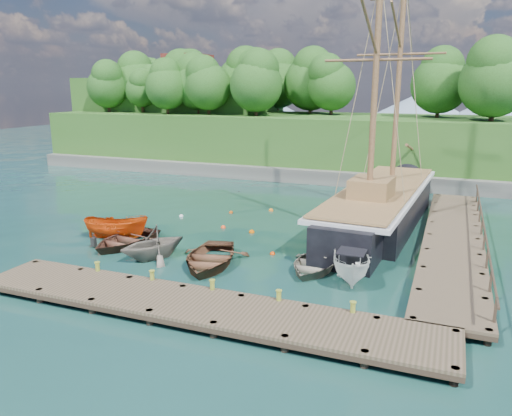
# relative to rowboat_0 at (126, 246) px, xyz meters

# --- Properties ---
(ground) EXTENTS (160.00, 160.00, 0.00)m
(ground) POSITION_rel_rowboat_0_xyz_m (6.22, -0.08, 0.00)
(ground) COLOR #123425
(ground) RESTS_ON ground
(dock_near) EXTENTS (20.00, 3.20, 1.10)m
(dock_near) POSITION_rel_rowboat_0_xyz_m (8.22, -6.58, 0.43)
(dock_near) COLOR #473C29
(dock_near) RESTS_ON ground
(dock_east) EXTENTS (3.20, 24.00, 1.10)m
(dock_east) POSITION_rel_rowboat_0_xyz_m (17.72, 6.92, 0.43)
(dock_east) COLOR #473C29
(dock_east) RESTS_ON ground
(bollard_0) EXTENTS (0.26, 0.26, 0.45)m
(bollard_0) POSITION_rel_rowboat_0_xyz_m (2.22, -5.18, 0.00)
(bollard_0) COLOR olive
(bollard_0) RESTS_ON ground
(bollard_1) EXTENTS (0.26, 0.26, 0.45)m
(bollard_1) POSITION_rel_rowboat_0_xyz_m (5.22, -5.18, 0.00)
(bollard_1) COLOR olive
(bollard_1) RESTS_ON ground
(bollard_2) EXTENTS (0.26, 0.26, 0.45)m
(bollard_2) POSITION_rel_rowboat_0_xyz_m (8.22, -5.18, 0.00)
(bollard_2) COLOR olive
(bollard_2) RESTS_ON ground
(bollard_3) EXTENTS (0.26, 0.26, 0.45)m
(bollard_3) POSITION_rel_rowboat_0_xyz_m (11.22, -5.18, 0.00)
(bollard_3) COLOR olive
(bollard_3) RESTS_ON ground
(bollard_4) EXTENTS (0.26, 0.26, 0.45)m
(bollard_4) POSITION_rel_rowboat_0_xyz_m (14.22, -5.18, 0.00)
(bollard_4) COLOR olive
(bollard_4) RESTS_ON ground
(rowboat_0) EXTENTS (3.99, 5.09, 0.96)m
(rowboat_0) POSITION_rel_rowboat_0_xyz_m (0.00, 0.00, 0.00)
(rowboat_0) COLOR #4F2D20
(rowboat_0) RESTS_ON ground
(rowboat_1) EXTENTS (4.59, 4.78, 1.95)m
(rowboat_1) POSITION_rel_rowboat_0_xyz_m (2.71, -1.27, 0.00)
(rowboat_1) COLOR slate
(rowboat_1) RESTS_ON ground
(rowboat_2) EXTENTS (4.68, 5.79, 1.06)m
(rowboat_2) POSITION_rel_rowboat_0_xyz_m (6.03, -1.14, 0.00)
(rowboat_2) COLOR brown
(rowboat_2) RESTS_ON ground
(rowboat_3) EXTENTS (3.37, 4.53, 0.90)m
(rowboat_3) POSITION_rel_rowboat_0_xyz_m (11.24, 0.27, 0.00)
(rowboat_3) COLOR slate
(rowboat_3) RESTS_ON ground
(motorboat_orange) EXTENTS (4.27, 2.55, 1.55)m
(motorboat_orange) POSITION_rel_rowboat_0_xyz_m (-1.38, 1.03, 0.00)
(motorboat_orange) COLOR #D1420A
(motorboat_orange) RESTS_ON ground
(cabin_boat_white) EXTENTS (2.76, 4.88, 1.78)m
(cabin_boat_white) POSITION_rel_rowboat_0_xyz_m (13.22, -0.28, 0.00)
(cabin_boat_white) COLOR white
(cabin_boat_white) RESTS_ON ground
(schooner) EXTENTS (5.94, 26.37, 19.11)m
(schooner) POSITION_rel_rowboat_0_xyz_m (13.06, 10.26, 1.06)
(schooner) COLOR black
(schooner) RESTS_ON ground
(mooring_buoy_0) EXTENTS (0.27, 0.27, 0.27)m
(mooring_buoy_0) POSITION_rel_rowboat_0_xyz_m (-2.19, 2.98, 0.00)
(mooring_buoy_0) COLOR silver
(mooring_buoy_0) RESTS_ON ground
(mooring_buoy_1) EXTENTS (0.32, 0.32, 0.32)m
(mooring_buoy_1) POSITION_rel_rowboat_0_xyz_m (3.68, 5.49, 0.00)
(mooring_buoy_1) COLOR #F44013
(mooring_buoy_1) RESTS_ON ground
(mooring_buoy_2) EXTENTS (0.35, 0.35, 0.35)m
(mooring_buoy_2) POSITION_rel_rowboat_0_xyz_m (5.83, 5.17, 0.00)
(mooring_buoy_2) COLOR #D55800
(mooring_buoy_2) RESTS_ON ground
(mooring_buoy_3) EXTENTS (0.35, 0.35, 0.35)m
(mooring_buoy_3) POSITION_rel_rowboat_0_xyz_m (10.69, 8.27, 0.00)
(mooring_buoy_3) COLOR silver
(mooring_buoy_3) RESTS_ON ground
(mooring_buoy_4) EXTENTS (0.29, 0.29, 0.29)m
(mooring_buoy_4) POSITION_rel_rowboat_0_xyz_m (2.53, 9.27, 0.00)
(mooring_buoy_4) COLOR #DD520B
(mooring_buoy_4) RESTS_ON ground
(mooring_buoy_5) EXTENTS (0.35, 0.35, 0.35)m
(mooring_buoy_5) POSITION_rel_rowboat_0_xyz_m (5.04, 10.96, 0.00)
(mooring_buoy_5) COLOR orange
(mooring_buoy_5) RESTS_ON ground
(mooring_buoy_6) EXTENTS (0.32, 0.32, 0.32)m
(mooring_buoy_6) POSITION_rel_rowboat_0_xyz_m (-0.33, 7.02, 0.00)
(mooring_buoy_6) COLOR white
(mooring_buoy_6) RESTS_ON ground
(mooring_buoy_7) EXTENTS (0.30, 0.30, 0.30)m
(mooring_buoy_7) POSITION_rel_rowboat_0_xyz_m (8.48, 1.69, 0.00)
(mooring_buoy_7) COLOR #CF3703
(mooring_buoy_7) RESTS_ON ground
(headland) EXTENTS (51.00, 19.31, 12.90)m
(headland) POSITION_rel_rowboat_0_xyz_m (-6.66, 31.28, 5.54)
(headland) COLOR #474744
(headland) RESTS_ON ground
(distant_ridge) EXTENTS (117.00, 40.00, 10.00)m
(distant_ridge) POSITION_rel_rowboat_0_xyz_m (10.52, 69.92, 4.35)
(distant_ridge) COLOR #728CA5
(distant_ridge) RESTS_ON ground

